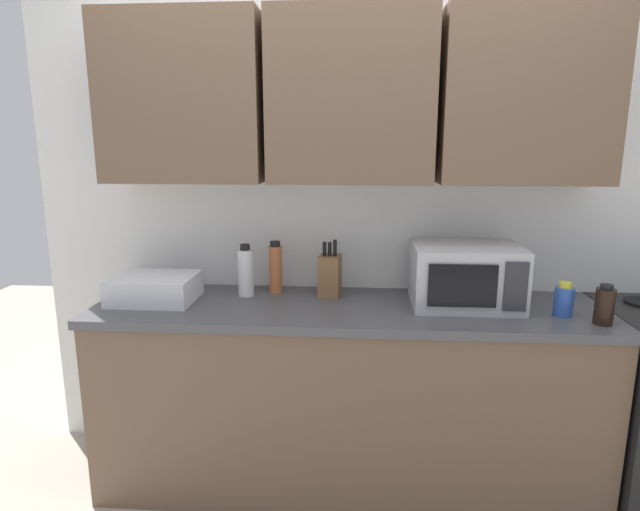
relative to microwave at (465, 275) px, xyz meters
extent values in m
cube|color=white|center=(-0.54, 0.29, 0.26)|extent=(3.20, 0.06, 2.60)
cube|color=brown|center=(-1.30, 0.10, 0.79)|extent=(0.74, 0.33, 0.75)
cube|color=brown|center=(-0.54, 0.10, 0.79)|extent=(0.74, 0.33, 0.75)
cube|color=brown|center=(0.23, 0.10, 0.79)|extent=(0.74, 0.33, 0.75)
cube|color=brown|center=(-0.54, -0.04, -0.61)|extent=(2.30, 0.60, 0.86)
cube|color=#4C4C51|center=(-0.54, -0.04, -0.16)|extent=(2.33, 0.63, 0.04)
cube|color=#B7B7BC|center=(0.00, 0.00, 0.00)|extent=(0.48, 0.36, 0.28)
cube|color=black|center=(-0.05, -0.18, 0.00)|extent=(0.29, 0.01, 0.18)
cube|color=#2D2D33|center=(0.17, -0.18, 0.00)|extent=(0.10, 0.01, 0.21)
cube|color=silver|center=(-1.44, -0.04, -0.08)|extent=(0.38, 0.30, 0.12)
cube|color=brown|center=(-0.63, 0.10, -0.04)|extent=(0.11, 0.13, 0.20)
cylinder|color=black|center=(-0.65, 0.09, 0.09)|extent=(0.02, 0.02, 0.07)
cylinder|color=black|center=(-0.63, 0.09, 0.09)|extent=(0.02, 0.02, 0.07)
cylinder|color=black|center=(-0.60, 0.09, 0.10)|extent=(0.02, 0.02, 0.08)
cylinder|color=black|center=(0.52, -0.22, -0.06)|extent=(0.08, 0.08, 0.15)
cylinder|color=black|center=(0.52, -0.22, 0.02)|extent=(0.05, 0.05, 0.02)
cylinder|color=#BC6638|center=(-0.90, 0.14, -0.02)|extent=(0.06, 0.06, 0.23)
cylinder|color=black|center=(-0.90, 0.14, 0.11)|extent=(0.05, 0.05, 0.03)
cylinder|color=white|center=(-1.03, 0.07, -0.03)|extent=(0.08, 0.08, 0.23)
cylinder|color=black|center=(-1.03, 0.07, 0.10)|extent=(0.05, 0.05, 0.03)
cylinder|color=#2D56B7|center=(0.40, -0.12, -0.08)|extent=(0.08, 0.08, 0.13)
cylinder|color=yellow|center=(0.40, -0.12, 0.00)|extent=(0.05, 0.05, 0.02)
camera|label=1|loc=(-0.49, -2.34, 0.59)|focal=29.28mm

